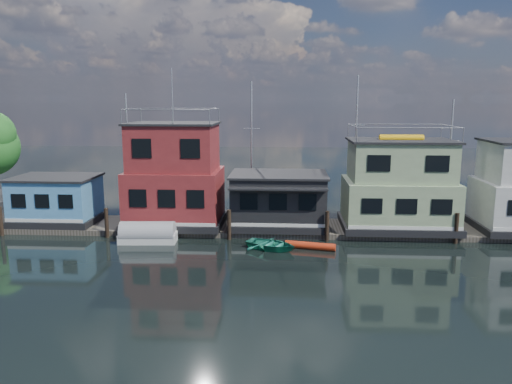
# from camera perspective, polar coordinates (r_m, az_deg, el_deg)

# --- Properties ---
(ground) EXTENTS (160.00, 160.00, 0.00)m
(ground) POSITION_cam_1_polar(r_m,az_deg,el_deg) (27.30, 3.19, -10.93)
(ground) COLOR black
(ground) RESTS_ON ground
(dock) EXTENTS (48.00, 5.00, 0.40)m
(dock) POSITION_cam_1_polar(r_m,az_deg,el_deg) (38.67, 3.32, -4.12)
(dock) COLOR #595147
(dock) RESTS_ON ground
(houseboat_blue) EXTENTS (6.40, 4.90, 3.66)m
(houseboat_blue) POSITION_cam_1_polar(r_m,az_deg,el_deg) (42.27, -21.85, -0.82)
(houseboat_blue) COLOR black
(houseboat_blue) RESTS_ON dock
(houseboat_red) EXTENTS (7.40, 5.90, 11.86)m
(houseboat_red) POSITION_cam_1_polar(r_m,az_deg,el_deg) (38.83, -9.27, 1.71)
(houseboat_red) COLOR black
(houseboat_red) RESTS_ON dock
(houseboat_dark) EXTENTS (7.40, 6.10, 4.06)m
(houseboat_dark) POSITION_cam_1_polar(r_m,az_deg,el_deg) (38.15, 2.60, -0.90)
(houseboat_dark) COLOR black
(houseboat_dark) RESTS_ON dock
(houseboat_green) EXTENTS (8.40, 5.90, 7.03)m
(houseboat_green) POSITION_cam_1_polar(r_m,az_deg,el_deg) (38.88, 16.00, 0.62)
(houseboat_green) COLOR black
(houseboat_green) RESTS_ON dock
(pilings) EXTENTS (42.28, 0.28, 2.20)m
(pilings) POSITION_cam_1_polar(r_m,az_deg,el_deg) (35.73, 2.78, -3.86)
(pilings) COLOR #2D2116
(pilings) RESTS_ON ground
(background_masts) EXTENTS (36.40, 0.16, 12.00)m
(background_masts) POSITION_cam_1_polar(r_m,az_deg,el_deg) (43.88, 9.67, 4.61)
(background_masts) COLOR silver
(background_masts) RESTS_ON ground
(tarp_runabout) EXTENTS (4.08, 1.84, 1.61)m
(tarp_runabout) POSITION_cam_1_polar(r_m,az_deg,el_deg) (36.16, -12.27, -4.73)
(tarp_runabout) COLOR silver
(tarp_runabout) RESTS_ON ground
(dinghy_teal) EXTENTS (4.25, 3.76, 0.73)m
(dinghy_teal) POSITION_cam_1_polar(r_m,az_deg,el_deg) (33.80, 1.74, -5.99)
(dinghy_teal) COLOR #25886F
(dinghy_teal) RESTS_ON ground
(red_kayak) EXTENTS (3.44, 1.22, 0.50)m
(red_kayak) POSITION_cam_1_polar(r_m,az_deg,el_deg) (34.07, 6.21, -6.12)
(red_kayak) COLOR red
(red_kayak) RESTS_ON ground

